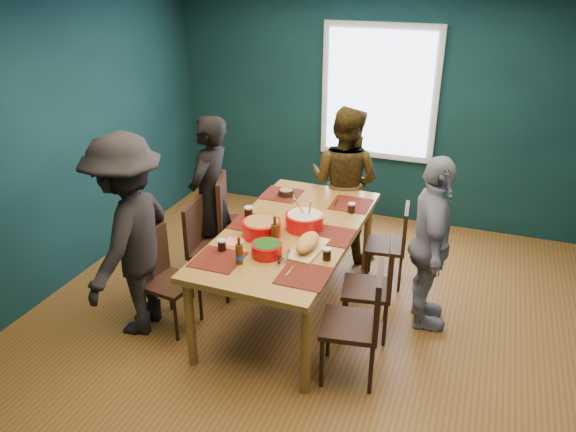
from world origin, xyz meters
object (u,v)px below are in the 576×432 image
(chair_left_near, at_px, (162,272))
(person_far_left, at_px, (210,197))
(person_near_left, at_px, (130,237))
(dining_table, at_px, (291,237))
(chair_right_far, at_px, (395,239))
(person_back, at_px, (344,182))
(bowl_salad, at_px, (261,228))
(bowl_dumpling, at_px, (304,221))
(chair_right_mid, at_px, (378,281))
(chair_left_far, at_px, (234,217))
(chair_right_near, at_px, (363,316))
(person_right, at_px, (431,245))
(chair_left_mid, at_px, (205,241))
(bowl_herbs, at_px, (267,249))
(cutting_board, at_px, (307,244))

(chair_left_near, xyz_separation_m, person_far_left, (-0.02, 0.98, 0.31))
(person_near_left, bearing_deg, dining_table, 115.72)
(chair_left_near, xyz_separation_m, chair_right_far, (1.76, 1.36, -0.03))
(dining_table, distance_m, person_back, 1.27)
(bowl_salad, bearing_deg, person_near_left, -152.44)
(chair_left_near, relative_size, chair_right_far, 1.07)
(chair_left_near, distance_m, bowl_salad, 0.94)
(person_back, height_order, bowl_dumpling, person_back)
(chair_right_mid, bearing_deg, bowl_salad, 176.48)
(chair_left_far, distance_m, chair_right_near, 2.01)
(person_right, bearing_deg, chair_right_near, 145.57)
(chair_right_far, distance_m, person_near_left, 2.48)
(chair_left_far, height_order, chair_right_near, chair_left_far)
(chair_left_near, distance_m, chair_right_mid, 1.84)
(chair_left_mid, distance_m, person_back, 1.62)
(chair_right_near, height_order, person_right, person_right)
(chair_right_mid, bearing_deg, chair_right_far, 81.43)
(dining_table, bearing_deg, chair_right_near, -38.52)
(chair_left_far, bearing_deg, dining_table, -51.29)
(person_far_left, height_order, bowl_herbs, person_far_left)
(chair_right_far, bearing_deg, dining_table, -141.85)
(chair_left_near, relative_size, person_back, 0.54)
(chair_right_mid, height_order, person_near_left, person_near_left)
(chair_left_mid, height_order, person_far_left, person_far_left)
(bowl_dumpling, bearing_deg, person_near_left, -149.02)
(chair_left_mid, height_order, chair_left_near, chair_left_mid)
(chair_left_near, relative_size, person_far_left, 0.54)
(person_back, relative_size, bowl_herbs, 6.58)
(chair_right_mid, xyz_separation_m, cutting_board, (-0.55, -0.22, 0.36))
(chair_right_far, xyz_separation_m, bowl_herbs, (-0.81, -1.29, 0.40))
(dining_table, xyz_separation_m, chair_left_mid, (-0.88, 0.03, -0.21))
(chair_left_near, xyz_separation_m, chair_right_near, (1.79, -0.10, 0.04))
(cutting_board, bearing_deg, bowl_herbs, -138.80)
(chair_right_far, bearing_deg, person_near_left, -149.51)
(chair_right_near, xyz_separation_m, bowl_herbs, (-0.84, 0.17, 0.33))
(dining_table, distance_m, cutting_board, 0.42)
(chair_left_far, xyz_separation_m, bowl_salad, (0.61, -0.71, 0.30))
(bowl_salad, bearing_deg, chair_right_near, -25.42)
(person_far_left, distance_m, person_near_left, 1.11)
(chair_right_near, xyz_separation_m, person_right, (0.36, 0.89, 0.23))
(person_far_left, bearing_deg, cutting_board, 61.10)
(dining_table, xyz_separation_m, person_far_left, (-0.99, 0.40, 0.08))
(chair_right_near, height_order, bowl_herbs, chair_right_near)
(person_back, relative_size, person_near_left, 0.93)
(dining_table, xyz_separation_m, person_right, (1.17, 0.22, 0.03))
(chair_right_far, distance_m, person_right, 0.75)
(dining_table, distance_m, person_far_left, 1.07)
(chair_left_mid, bearing_deg, cutting_board, -23.62)
(chair_right_mid, distance_m, bowl_salad, 1.07)
(dining_table, height_order, chair_left_far, chair_left_far)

